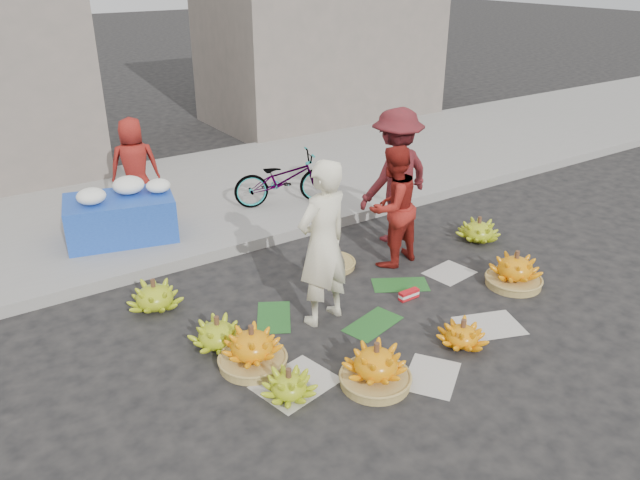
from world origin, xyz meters
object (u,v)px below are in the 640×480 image
vendor_cream (323,244)px  flower_table (121,215)px  banana_bunch_4 (515,271)px  bicycle (284,179)px  banana_bunch_0 (252,349)px

vendor_cream → flower_table: bearing=-78.9°
banana_bunch_4 → vendor_cream: bearing=164.8°
banana_bunch_4 → flower_table: bearing=133.7°
banana_bunch_4 → flower_table: flower_table is taller
vendor_cream → banana_bunch_4: bearing=154.5°
flower_table → bicycle: bearing=10.8°
vendor_cream → bicycle: 3.15m
banana_bunch_0 → vendor_cream: bearing=17.7°
flower_table → banana_bunch_4: bearing=-32.6°
banana_bunch_0 → flower_table: flower_table is taller
banana_bunch_4 → flower_table: 5.00m
banana_bunch_4 → vendor_cream: size_ratio=0.39×
flower_table → bicycle: (2.40, -0.12, 0.07)m
banana_bunch_0 → vendor_cream: (1.01, 0.32, 0.70)m
flower_table → bicycle: size_ratio=1.01×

